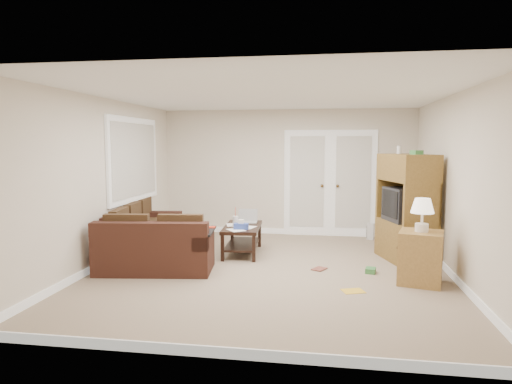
% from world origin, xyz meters
% --- Properties ---
extents(floor, '(5.50, 5.50, 0.00)m').
position_xyz_m(floor, '(0.00, 0.00, 0.00)').
color(floor, gray).
rests_on(floor, ground).
extents(ceiling, '(5.00, 5.50, 0.02)m').
position_xyz_m(ceiling, '(0.00, 0.00, 2.50)').
color(ceiling, white).
rests_on(ceiling, wall_back).
extents(wall_left, '(0.02, 5.50, 2.50)m').
position_xyz_m(wall_left, '(-2.50, 0.00, 1.25)').
color(wall_left, silver).
rests_on(wall_left, floor).
extents(wall_right, '(0.02, 5.50, 2.50)m').
position_xyz_m(wall_right, '(2.50, 0.00, 1.25)').
color(wall_right, silver).
rests_on(wall_right, floor).
extents(wall_back, '(5.00, 0.02, 2.50)m').
position_xyz_m(wall_back, '(0.00, 2.75, 1.25)').
color(wall_back, silver).
rests_on(wall_back, floor).
extents(wall_front, '(5.00, 0.02, 2.50)m').
position_xyz_m(wall_front, '(0.00, -2.75, 1.25)').
color(wall_front, silver).
rests_on(wall_front, floor).
extents(baseboards, '(5.00, 5.50, 0.10)m').
position_xyz_m(baseboards, '(0.00, 0.00, 0.05)').
color(baseboards, white).
rests_on(baseboards, floor).
extents(french_doors, '(1.80, 0.05, 2.13)m').
position_xyz_m(french_doors, '(0.85, 2.71, 1.04)').
color(french_doors, white).
rests_on(french_doors, floor).
extents(window_left, '(0.05, 1.92, 1.42)m').
position_xyz_m(window_left, '(-2.46, 1.00, 1.55)').
color(window_left, white).
rests_on(window_left, wall_left).
extents(sectional_sofa, '(1.93, 2.54, 0.76)m').
position_xyz_m(sectional_sofa, '(-1.93, 0.29, 0.30)').
color(sectional_sofa, '#3C1F17').
rests_on(sectional_sofa, floor).
extents(coffee_table, '(0.65, 1.18, 0.78)m').
position_xyz_m(coffee_table, '(-0.58, 0.98, 0.26)').
color(coffee_table, black).
rests_on(coffee_table, floor).
extents(tv_armoire, '(0.85, 1.16, 1.79)m').
position_xyz_m(tv_armoire, '(2.01, 0.91, 0.84)').
color(tv_armoire, brown).
rests_on(tv_armoire, floor).
extents(side_cabinet, '(0.65, 0.65, 1.12)m').
position_xyz_m(side_cabinet, '(2.01, -0.29, 0.40)').
color(side_cabinet, olive).
rests_on(side_cabinet, floor).
extents(space_heater, '(0.15, 0.14, 0.31)m').
position_xyz_m(space_heater, '(1.63, 2.45, 0.16)').
color(space_heater, silver).
rests_on(space_heater, floor).
extents(floor_magazine, '(0.32, 0.28, 0.01)m').
position_xyz_m(floor_magazine, '(1.13, -0.75, 0.00)').
color(floor_magazine, yellow).
rests_on(floor_magazine, floor).
extents(floor_greenbox, '(0.17, 0.20, 0.07)m').
position_xyz_m(floor_greenbox, '(1.42, 0.11, 0.04)').
color(floor_greenbox, '#387C3A').
rests_on(floor_greenbox, floor).
extents(floor_book, '(0.25, 0.27, 0.02)m').
position_xyz_m(floor_book, '(0.63, 0.21, 0.01)').
color(floor_book, brown).
rests_on(floor_book, floor).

